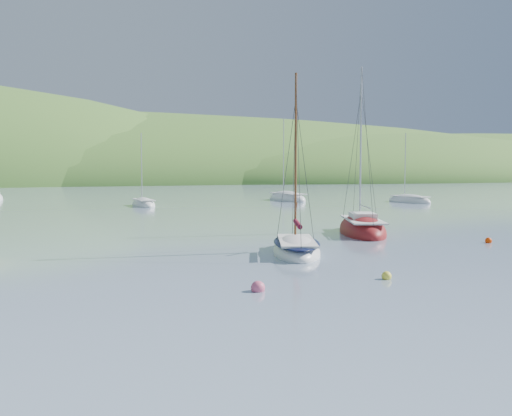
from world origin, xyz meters
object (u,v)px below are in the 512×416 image
object	(u,v)px
daysailer_white	(296,249)
distant_sloop_d	(409,201)
sloop_red	(362,230)
distant_sloop_a	(144,205)
distant_sloop_b	(287,199)

from	to	relation	value
daysailer_white	distant_sloop_d	size ratio (longest dim) A/B	1.04
sloop_red	distant_sloop_d	xyz separation A→B (m)	(22.62, 27.53, -0.06)
distant_sloop_a	distant_sloop_b	distance (m)	19.88
sloop_red	distant_sloop_b	bearing A→B (deg)	95.29
sloop_red	distant_sloop_a	size ratio (longest dim) A/B	1.33
distant_sloop_a	distant_sloop_d	xyz separation A→B (m)	(32.19, -4.30, 0.01)
daysailer_white	distant_sloop_a	world-z (taller)	daysailer_white
daysailer_white	sloop_red	bearing A→B (deg)	60.21
distant_sloop_a	distant_sloop_d	bearing A→B (deg)	-11.26
distant_sloop_b	distant_sloop_d	world-z (taller)	distant_sloop_b
distant_sloop_d	distant_sloop_b	bearing A→B (deg)	133.59
distant_sloop_b	daysailer_white	bearing A→B (deg)	-118.09
daysailer_white	distant_sloop_d	xyz separation A→B (m)	(30.18, 34.05, -0.05)
sloop_red	daysailer_white	bearing A→B (deg)	-118.80
distant_sloop_d	daysailer_white	bearing A→B (deg)	-143.63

